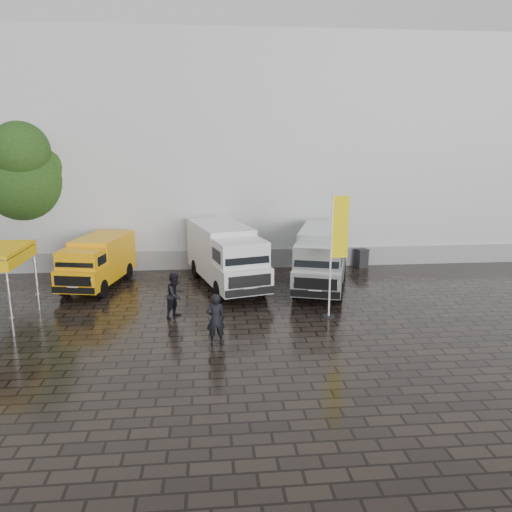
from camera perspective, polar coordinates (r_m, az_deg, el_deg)
The scene contains 11 objects.
ground at distance 19.25m, azimuth 4.52°, elevation -7.11°, with size 120.00×120.00×0.00m, color black.
exhibition_hall at distance 34.20m, azimuth 3.39°, elevation 11.98°, with size 44.00×16.00×12.00m, color silver.
hall_plinth at distance 26.97m, azimuth 5.84°, elevation -0.14°, with size 44.00×0.15×1.00m, color gray.
van_yellow at distance 24.07m, azimuth -17.66°, elevation -0.77°, with size 1.88×4.88×2.25m, color #FFAA0D, non-canonical shape.
van_white at distance 23.04m, azimuth -3.46°, elevation -0.10°, with size 2.14×6.42×2.78m, color white, non-canonical shape.
van_silver at distance 22.99m, azimuth 7.53°, elevation -0.39°, with size 2.04×6.11×2.65m, color silver, non-canonical shape.
flagpole at distance 18.90m, azimuth 9.10°, elevation 0.90°, with size 0.88×0.50×4.85m.
tree at distance 28.29m, azimuth -25.08°, elevation 8.63°, with size 4.37×4.37×7.85m.
wheelie_bin at distance 27.21m, azimuth 11.94°, elevation -0.24°, with size 0.60×0.60×1.00m, color black.
person_front at distance 16.64m, azimuth -4.64°, elevation -7.21°, with size 0.64×0.42×1.75m, color black.
person_tent at distance 19.32m, azimuth -9.19°, elevation -4.43°, with size 0.85×0.66×1.75m, color black.
Camera 1 is at (-3.21, -17.79, 6.62)m, focal length 35.00 mm.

